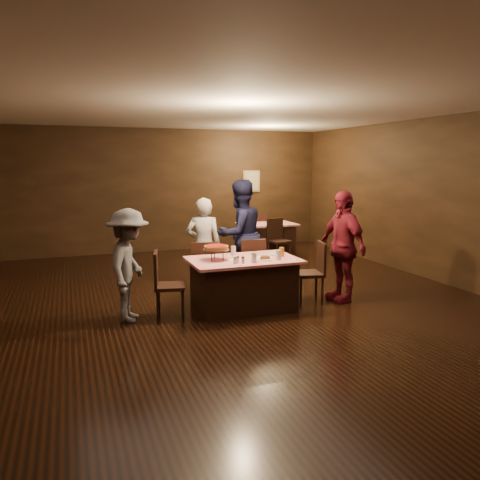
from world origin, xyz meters
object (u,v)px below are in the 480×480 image
at_px(chair_back_far, 257,232).
at_px(diner_white_jacket, 204,245).
at_px(plate_empty, 273,254).
at_px(chair_end_left, 170,285).
at_px(back_table, 267,240).
at_px(pizza_stand, 216,248).
at_px(glass_amber, 282,252).
at_px(chair_end_right, 309,272).
at_px(glass_front_right, 278,255).
at_px(chair_far_right, 250,266).
at_px(main_table, 243,284).
at_px(glass_front_left, 254,258).
at_px(chair_back_near, 279,240).
at_px(diner_grey_knit, 129,265).
at_px(diner_navy_hoodie, 240,234).
at_px(glass_back, 233,251).
at_px(chair_far_left, 204,270).
at_px(diner_red_shirt, 342,246).

relative_size(chair_back_far, diner_white_jacket, 0.59).
bearing_deg(plate_empty, chair_end_left, -174.81).
xyz_separation_m(back_table, pizza_stand, (-2.37, -3.62, 0.57)).
bearing_deg(glass_amber, chair_end_right, 5.71).
bearing_deg(glass_front_right, chair_far_right, 92.86).
distance_m(main_table, glass_front_left, 0.55).
distance_m(glass_front_left, glass_amber, 0.60).
distance_m(chair_end_left, chair_back_near, 4.27).
height_order(back_table, chair_end_right, chair_end_right).
distance_m(pizza_stand, glass_amber, 1.01).
distance_m(chair_back_far, glass_front_right, 4.78).
relative_size(chair_back_near, diner_grey_knit, 0.61).
relative_size(diner_navy_hoodie, glass_front_right, 13.49).
height_order(chair_back_far, diner_grey_knit, diner_grey_knit).
bearing_deg(glass_front_left, main_table, 99.46).
height_order(main_table, glass_back, glass_back).
relative_size(chair_far_left, diner_grey_knit, 0.61).
bearing_deg(plate_empty, chair_far_left, 147.72).
bearing_deg(diner_white_jacket, diner_grey_knit, 56.89).
distance_m(chair_back_near, pizza_stand, 3.79).
bearing_deg(main_table, diner_white_jacket, 104.40).
bearing_deg(chair_far_left, chair_back_far, -112.62).
relative_size(chair_far_right, plate_empty, 3.80).
distance_m(chair_far_left, plate_empty, 1.16).
xyz_separation_m(plate_empty, glass_amber, (0.05, -0.20, 0.06)).
distance_m(chair_end_left, diner_white_jacket, 1.42).
relative_size(chair_far_left, glass_front_right, 6.79).
bearing_deg(pizza_stand, diner_white_jacket, 84.02).
xyz_separation_m(chair_far_left, chair_end_right, (1.50, -0.75, 0.00)).
relative_size(diner_grey_knit, glass_amber, 11.14).
distance_m(diner_navy_hoodie, glass_amber, 1.27).
bearing_deg(diner_navy_hoodie, glass_amber, 83.14).
bearing_deg(plate_empty, diner_red_shirt, -12.44).
bearing_deg(glass_front_right, back_table, 68.81).
height_order(chair_back_far, diner_red_shirt, diner_red_shirt).
bearing_deg(diner_white_jacket, chair_back_near, -121.42).
height_order(back_table, chair_back_far, chair_back_far).
bearing_deg(main_table, back_table, 61.78).
bearing_deg(main_table, diner_red_shirt, -3.08).
distance_m(chair_end_left, glass_back, 1.15).
bearing_deg(glass_front_left, glass_amber, 24.44).
height_order(chair_end_right, chair_back_near, same).
distance_m(diner_white_jacket, diner_grey_knit, 1.72).
bearing_deg(diner_grey_knit, chair_far_left, -40.75).
distance_m(chair_far_right, glass_back, 0.73).
height_order(back_table, diner_white_jacket, diner_white_jacket).
distance_m(chair_far_right, diner_red_shirt, 1.54).
bearing_deg(chair_far_right, chair_back_far, -110.31).
bearing_deg(chair_end_left, chair_end_right, -77.32).
bearing_deg(glass_front_left, diner_navy_hoodie, 77.37).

